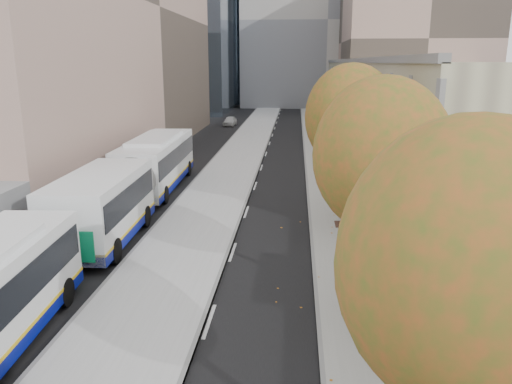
# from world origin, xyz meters

# --- Properties ---
(bus_platform) EXTENTS (4.25, 150.00, 0.15)m
(bus_platform) POSITION_xyz_m (-3.88, 35.00, 0.07)
(bus_platform) COLOR #A5A5A5
(bus_platform) RESTS_ON ground
(sidewalk) EXTENTS (4.75, 150.00, 0.08)m
(sidewalk) POSITION_xyz_m (4.12, 35.00, 0.04)
(sidewalk) COLOR gray
(sidewalk) RESTS_ON ground
(building_tan) EXTENTS (18.00, 92.00, 8.00)m
(building_tan) POSITION_xyz_m (15.50, 64.00, 4.00)
(building_tan) COLOR gray
(building_tan) RESTS_ON ground
(building_midrise) EXTENTS (24.00, 46.00, 25.00)m
(building_midrise) POSITION_xyz_m (-22.50, 41.00, 12.50)
(building_midrise) COLOR gray
(building_midrise) RESTS_ON ground
(building_far_block) EXTENTS (30.00, 18.00, 30.00)m
(building_far_block) POSITION_xyz_m (6.00, 96.00, 15.00)
(building_far_block) COLOR gray
(building_far_block) RESTS_ON ground
(bus_shelter) EXTENTS (1.90, 4.40, 2.53)m
(bus_shelter) POSITION_xyz_m (5.69, 10.96, 2.19)
(bus_shelter) COLOR #383A3F
(bus_shelter) RESTS_ON sidewalk
(tree_b) EXTENTS (4.00, 4.00, 6.97)m
(tree_b) POSITION_xyz_m (3.60, 5.00, 5.04)
(tree_b) COLOR black
(tree_b) RESTS_ON sidewalk
(tree_c) EXTENTS (4.20, 4.20, 7.28)m
(tree_c) POSITION_xyz_m (3.60, 13.00, 5.25)
(tree_c) COLOR black
(tree_c) RESTS_ON sidewalk
(tree_d) EXTENTS (4.40, 4.40, 7.60)m
(tree_d) POSITION_xyz_m (3.60, 22.00, 5.47)
(tree_d) COLOR black
(tree_d) RESTS_ON sidewalk
(bus_far) EXTENTS (3.38, 19.36, 3.21)m
(bus_far) POSITION_xyz_m (-7.83, 24.60, 1.76)
(bus_far) COLOR white
(bus_far) RESTS_ON ground
(distant_car) EXTENTS (1.59, 3.61, 1.21)m
(distant_car) POSITION_xyz_m (-7.55, 62.27, 0.60)
(distant_car) COLOR silver
(distant_car) RESTS_ON ground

